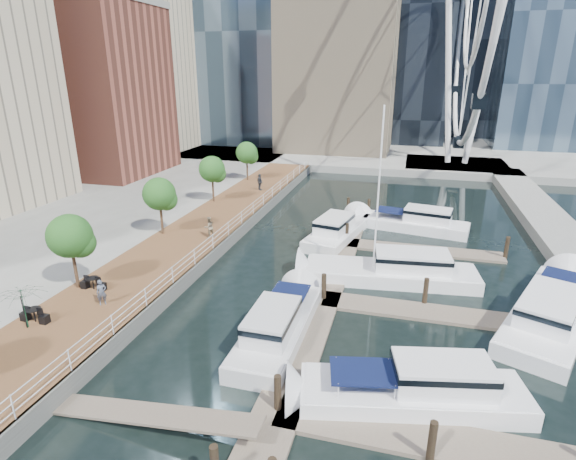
# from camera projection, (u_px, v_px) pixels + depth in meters

# --- Properties ---
(ground) EXTENTS (520.00, 520.00, 0.00)m
(ground) POSITION_uv_depth(u_px,v_px,m) (229.00, 371.00, 21.16)
(ground) COLOR black
(ground) RESTS_ON ground
(boardwalk) EXTENTS (6.00, 60.00, 1.00)m
(boardwalk) POSITION_uv_depth(u_px,v_px,m) (196.00, 238.00, 36.88)
(boardwalk) COLOR brown
(boardwalk) RESTS_ON ground
(seawall) EXTENTS (0.25, 60.00, 1.00)m
(seawall) POSITION_uv_depth(u_px,v_px,m) (230.00, 241.00, 36.14)
(seawall) COLOR #595954
(seawall) RESTS_ON ground
(land_far) EXTENTS (200.00, 114.00, 1.00)m
(land_far) POSITION_uv_depth(u_px,v_px,m) (382.00, 126.00, 113.92)
(land_far) COLOR gray
(land_far) RESTS_ON ground
(breakwater) EXTENTS (4.00, 60.00, 1.00)m
(breakwater) POSITION_uv_depth(u_px,v_px,m) (572.00, 250.00, 34.30)
(breakwater) COLOR gray
(breakwater) RESTS_ON ground
(pier) EXTENTS (14.00, 12.00, 1.00)m
(pier) POSITION_uv_depth(u_px,v_px,m) (456.00, 166.00, 64.92)
(pier) COLOR gray
(pier) RESTS_ON ground
(railing) EXTENTS (0.10, 60.00, 1.05)m
(railing) POSITION_uv_depth(u_px,v_px,m) (228.00, 229.00, 35.82)
(railing) COLOR white
(railing) RESTS_ON boardwalk
(floating_docks) EXTENTS (16.00, 34.00, 2.60)m
(floating_docks) POSITION_uv_depth(u_px,v_px,m) (407.00, 289.00, 28.13)
(floating_docks) COLOR #6D6051
(floating_docks) RESTS_ON ground
(midrise_condos) EXTENTS (19.00, 67.00, 28.00)m
(midrise_condos) POSITION_uv_depth(u_px,v_px,m) (32.00, 72.00, 49.41)
(midrise_condos) COLOR #BCAD8E
(midrise_condos) RESTS_ON ground
(street_trees) EXTENTS (2.60, 42.60, 4.60)m
(street_trees) POSITION_uv_depth(u_px,v_px,m) (159.00, 194.00, 35.30)
(street_trees) COLOR #3F2B1C
(street_trees) RESTS_ON ground
(cafe_tables) EXTENTS (2.50, 13.70, 0.74)m
(cafe_tables) POSITION_uv_depth(u_px,v_px,m) (9.00, 337.00, 21.45)
(cafe_tables) COLOR black
(cafe_tables) RESTS_ON ground
(yacht_foreground) EXTENTS (10.71, 4.86, 2.15)m
(yacht_foreground) POSITION_uv_depth(u_px,v_px,m) (411.00, 404.00, 19.07)
(yacht_foreground) COLOR white
(yacht_foreground) RESTS_ON ground
(pedestrian_near) EXTENTS (0.64, 0.63, 1.48)m
(pedestrian_near) POSITION_uv_depth(u_px,v_px,m) (102.00, 292.00, 25.00)
(pedestrian_near) COLOR #454D5D
(pedestrian_near) RESTS_ON boardwalk
(pedestrian_mid) EXTENTS (0.99, 1.04, 1.68)m
(pedestrian_mid) POSITION_uv_depth(u_px,v_px,m) (209.00, 227.00, 35.27)
(pedestrian_mid) COLOR #83745A
(pedestrian_mid) RESTS_ON boardwalk
(pedestrian_far) EXTENTS (1.09, 1.07, 1.83)m
(pedestrian_far) POSITION_uv_depth(u_px,v_px,m) (260.00, 182.00, 49.47)
(pedestrian_far) COLOR #32373E
(pedestrian_far) RESTS_ON boardwalk
(moored_yachts) EXTENTS (20.43, 36.73, 11.50)m
(moored_yachts) POSITION_uv_depth(u_px,v_px,m) (398.00, 285.00, 29.75)
(moored_yachts) COLOR white
(moored_yachts) RESTS_ON ground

